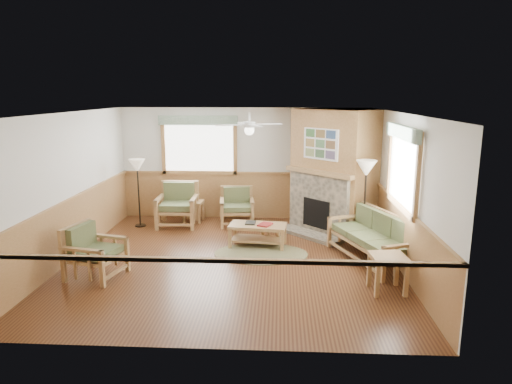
{
  "coord_description": "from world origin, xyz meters",
  "views": [
    {
      "loc": [
        0.86,
        -7.96,
        3.04
      ],
      "look_at": [
        0.4,
        0.7,
        1.15
      ],
      "focal_mm": 32.0,
      "sensor_mm": 36.0,
      "label": 1
    }
  ],
  "objects_px": {
    "armchair_left": "(96,251)",
    "sofa": "(371,238)",
    "floor_lamp_left": "(139,193)",
    "end_table_chairs": "(193,211)",
    "end_table_sofa": "(387,273)",
    "floor_lamp_right": "(365,204)",
    "footstool": "(273,232)",
    "armchair_back_left": "(177,205)",
    "coffee_table": "(258,235)",
    "armchair_back_right": "(237,207)"
  },
  "relations": [
    {
      "from": "armchair_back_left",
      "to": "coffee_table",
      "type": "bearing_deg",
      "value": -36.51
    },
    {
      "from": "sofa",
      "to": "floor_lamp_right",
      "type": "distance_m",
      "value": 0.93
    },
    {
      "from": "armchair_back_right",
      "to": "footstool",
      "type": "bearing_deg",
      "value": -59.99
    },
    {
      "from": "floor_lamp_right",
      "to": "sofa",
      "type": "bearing_deg",
      "value": -90.0
    },
    {
      "from": "armchair_left",
      "to": "footstool",
      "type": "bearing_deg",
      "value": -41.29
    },
    {
      "from": "armchair_back_left",
      "to": "armchair_back_right",
      "type": "bearing_deg",
      "value": 5.7
    },
    {
      "from": "end_table_chairs",
      "to": "floor_lamp_right",
      "type": "relative_size",
      "value": 0.29
    },
    {
      "from": "sofa",
      "to": "end_table_chairs",
      "type": "xyz_separation_m",
      "value": [
        -3.76,
        2.43,
        -0.19
      ]
    },
    {
      "from": "coffee_table",
      "to": "floor_lamp_right",
      "type": "bearing_deg",
      "value": 9.25
    },
    {
      "from": "coffee_table",
      "to": "floor_lamp_left",
      "type": "distance_m",
      "value": 3.12
    },
    {
      "from": "armchair_back_left",
      "to": "end_table_sofa",
      "type": "bearing_deg",
      "value": -41.57
    },
    {
      "from": "sofa",
      "to": "end_table_sofa",
      "type": "xyz_separation_m",
      "value": [
        0.0,
        -1.33,
        -0.15
      ]
    },
    {
      "from": "armchair_back_left",
      "to": "floor_lamp_left",
      "type": "bearing_deg",
      "value": -174.99
    },
    {
      "from": "armchair_left",
      "to": "coffee_table",
      "type": "height_order",
      "value": "armchair_left"
    },
    {
      "from": "armchair_back_right",
      "to": "coffee_table",
      "type": "bearing_deg",
      "value": -76.4
    },
    {
      "from": "armchair_back_left",
      "to": "coffee_table",
      "type": "xyz_separation_m",
      "value": [
        1.94,
        -1.35,
        -0.27
      ]
    },
    {
      "from": "footstool",
      "to": "armchair_left",
      "type": "bearing_deg",
      "value": -144.75
    },
    {
      "from": "armchair_back_right",
      "to": "end_table_chairs",
      "type": "xyz_separation_m",
      "value": [
        -1.07,
        0.18,
        -0.18
      ]
    },
    {
      "from": "armchair_back_right",
      "to": "floor_lamp_right",
      "type": "bearing_deg",
      "value": -34.74
    },
    {
      "from": "armchair_back_left",
      "to": "footstool",
      "type": "relative_size",
      "value": 2.44
    },
    {
      "from": "sofa",
      "to": "floor_lamp_left",
      "type": "xyz_separation_m",
      "value": [
        -4.93,
        1.98,
        0.35
      ]
    },
    {
      "from": "armchair_left",
      "to": "floor_lamp_right",
      "type": "height_order",
      "value": "floor_lamp_right"
    },
    {
      "from": "footstool",
      "to": "floor_lamp_right",
      "type": "distance_m",
      "value": 1.96
    },
    {
      "from": "floor_lamp_left",
      "to": "floor_lamp_right",
      "type": "distance_m",
      "value": 5.06
    },
    {
      "from": "floor_lamp_left",
      "to": "floor_lamp_right",
      "type": "height_order",
      "value": "floor_lamp_right"
    },
    {
      "from": "sofa",
      "to": "floor_lamp_right",
      "type": "height_order",
      "value": "floor_lamp_right"
    },
    {
      "from": "end_table_sofa",
      "to": "coffee_table",
      "type": "bearing_deg",
      "value": 135.95
    },
    {
      "from": "armchair_left",
      "to": "footstool",
      "type": "height_order",
      "value": "armchair_left"
    },
    {
      "from": "sofa",
      "to": "floor_lamp_right",
      "type": "relative_size",
      "value": 1.1
    },
    {
      "from": "armchair_back_left",
      "to": "footstool",
      "type": "distance_m",
      "value": 2.48
    },
    {
      "from": "sofa",
      "to": "end_table_chairs",
      "type": "relative_size",
      "value": 3.85
    },
    {
      "from": "footstool",
      "to": "floor_lamp_right",
      "type": "xyz_separation_m",
      "value": [
        1.81,
        -0.26,
        0.71
      ]
    },
    {
      "from": "armchair_back_left",
      "to": "end_table_chairs",
      "type": "height_order",
      "value": "armchair_back_left"
    },
    {
      "from": "armchair_back_right",
      "to": "floor_lamp_left",
      "type": "distance_m",
      "value": 2.29
    },
    {
      "from": "end_table_chairs",
      "to": "footstool",
      "type": "height_order",
      "value": "end_table_chairs"
    },
    {
      "from": "end_table_chairs",
      "to": "floor_lamp_right",
      "type": "distance_m",
      "value": 4.14
    },
    {
      "from": "end_table_sofa",
      "to": "floor_lamp_right",
      "type": "relative_size",
      "value": 0.33
    },
    {
      "from": "floor_lamp_left",
      "to": "sofa",
      "type": "bearing_deg",
      "value": -21.86
    },
    {
      "from": "end_table_chairs",
      "to": "sofa",
      "type": "bearing_deg",
      "value": -32.9
    },
    {
      "from": "armchair_back_left",
      "to": "armchair_back_right",
      "type": "height_order",
      "value": "armchair_back_left"
    },
    {
      "from": "end_table_sofa",
      "to": "footstool",
      "type": "xyz_separation_m",
      "value": [
        -1.81,
        2.41,
        -0.12
      ]
    },
    {
      "from": "armchair_left",
      "to": "end_table_sofa",
      "type": "relative_size",
      "value": 1.51
    },
    {
      "from": "end_table_chairs",
      "to": "armchair_left",
      "type": "bearing_deg",
      "value": -106.19
    },
    {
      "from": "footstool",
      "to": "floor_lamp_right",
      "type": "height_order",
      "value": "floor_lamp_right"
    },
    {
      "from": "floor_lamp_right",
      "to": "armchair_left",
      "type": "bearing_deg",
      "value": -159.04
    },
    {
      "from": "armchair_left",
      "to": "sofa",
      "type": "bearing_deg",
      "value": -64.62
    },
    {
      "from": "armchair_back_left",
      "to": "floor_lamp_left",
      "type": "xyz_separation_m",
      "value": [
        -0.86,
        -0.1,
        0.3
      ]
    },
    {
      "from": "armchair_left",
      "to": "floor_lamp_left",
      "type": "height_order",
      "value": "floor_lamp_left"
    },
    {
      "from": "coffee_table",
      "to": "floor_lamp_right",
      "type": "distance_m",
      "value": 2.22
    },
    {
      "from": "end_table_chairs",
      "to": "footstool",
      "type": "xyz_separation_m",
      "value": [
        1.95,
        -1.35,
        -0.08
      ]
    }
  ]
}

